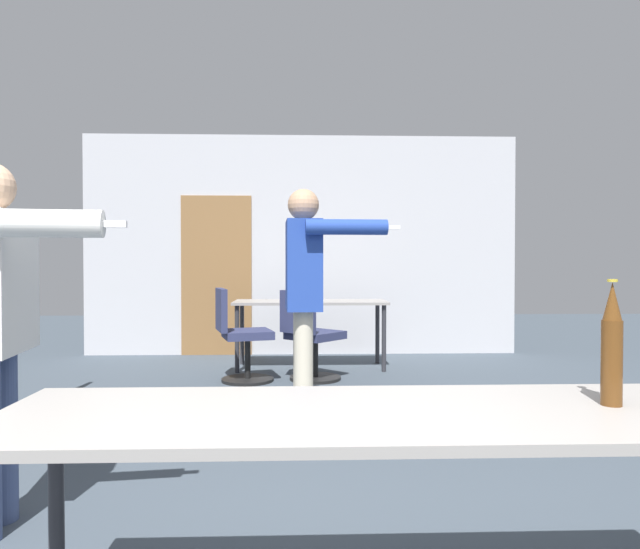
# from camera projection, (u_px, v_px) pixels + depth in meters

# --- Properties ---
(back_wall) EXTENTS (5.58, 0.12, 2.83)m
(back_wall) POSITION_uv_depth(u_px,v_px,m) (300.00, 246.00, 7.41)
(back_wall) COLOR #BCBCC1
(back_wall) RESTS_ON ground_plane
(conference_table_near) EXTENTS (2.27, 0.65, 0.76)m
(conference_table_near) POSITION_uv_depth(u_px,v_px,m) (396.00, 434.00, 1.64)
(conference_table_near) COLOR gray
(conference_table_near) RESTS_ON ground_plane
(conference_table_far) EXTENTS (1.71, 0.64, 0.76)m
(conference_table_far) POSITION_uv_depth(u_px,v_px,m) (310.00, 308.00, 6.42)
(conference_table_far) COLOR gray
(conference_table_far) RESTS_ON ground_plane
(person_center_tall) EXTENTS (0.81, 0.66, 1.73)m
(person_center_tall) POSITION_uv_depth(u_px,v_px,m) (305.00, 282.00, 4.20)
(person_center_tall) COLOR beige
(person_center_tall) RESTS_ON ground_plane
(office_chair_far_right) EXTENTS (0.68, 0.69, 0.91)m
(office_chair_far_right) POSITION_uv_depth(u_px,v_px,m) (310.00, 339.00, 5.72)
(office_chair_far_right) COLOR black
(office_chair_far_right) RESTS_ON ground_plane
(office_chair_near_pushed) EXTENTS (0.62, 0.57, 0.93)m
(office_chair_near_pushed) POSITION_uv_depth(u_px,v_px,m) (240.00, 338.00, 5.67)
(office_chair_near_pushed) COLOR black
(office_chair_near_pushed) RESTS_ON ground_plane
(beer_bottle) EXTENTS (0.06, 0.06, 0.37)m
(beer_bottle) POSITION_uv_depth(u_px,v_px,m) (612.00, 346.00, 1.68)
(beer_bottle) COLOR #563314
(beer_bottle) RESTS_ON conference_table_near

